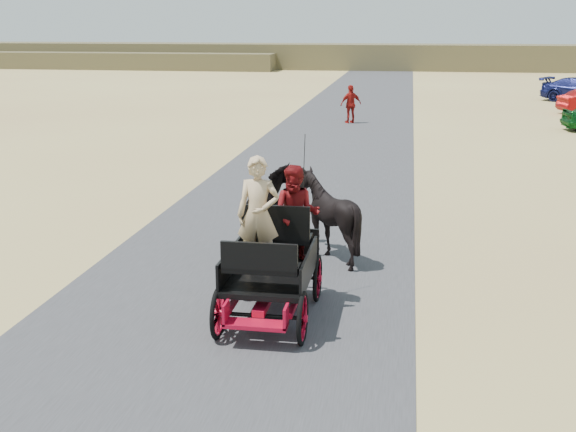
% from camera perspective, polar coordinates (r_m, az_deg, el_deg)
% --- Properties ---
extents(ground, '(140.00, 140.00, 0.00)m').
position_cam_1_polar(ground, '(11.71, -4.93, -7.34)').
color(ground, tan).
extents(road, '(6.00, 140.00, 0.01)m').
position_cam_1_polar(road, '(11.70, -4.93, -7.32)').
color(road, '#38383A').
rests_on(road, ground).
extents(ridge_far, '(140.00, 6.00, 2.40)m').
position_cam_1_polar(ridge_far, '(72.60, 7.47, 12.37)').
color(ridge_far, brown).
rests_on(ridge_far, ground).
extents(ridge_near, '(40.00, 4.00, 1.60)m').
position_cam_1_polar(ridge_near, '(75.99, -16.42, 11.71)').
color(ridge_near, brown).
rests_on(ridge_near, ground).
extents(carriage, '(1.30, 2.40, 0.72)m').
position_cam_1_polar(carriage, '(11.27, -1.35, -6.22)').
color(carriage, black).
rests_on(carriage, ground).
extents(horse_left, '(0.91, 2.01, 1.70)m').
position_cam_1_polar(horse_left, '(14.03, -1.27, 0.17)').
color(horse_left, black).
rests_on(horse_left, ground).
extents(horse_right, '(1.37, 1.54, 1.70)m').
position_cam_1_polar(horse_right, '(13.87, 3.20, -0.02)').
color(horse_right, black).
rests_on(horse_right, ground).
extents(driver_man, '(0.66, 0.43, 1.80)m').
position_cam_1_polar(driver_man, '(10.97, -2.37, 0.09)').
color(driver_man, tan).
rests_on(driver_man, carriage).
extents(passenger_woman, '(0.77, 0.60, 1.58)m').
position_cam_1_polar(passenger_woman, '(11.43, 0.66, 0.14)').
color(passenger_woman, '#660C0F').
rests_on(passenger_woman, carriage).
extents(pedestrian, '(1.08, 0.87, 1.73)m').
position_cam_1_polar(pedestrian, '(33.18, 4.99, 8.80)').
color(pedestrian, maroon).
rests_on(pedestrian, ground).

